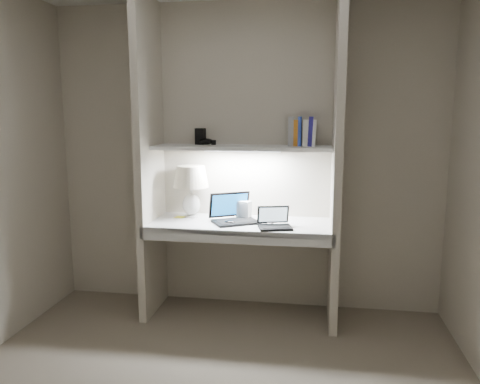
% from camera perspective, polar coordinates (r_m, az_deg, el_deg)
% --- Properties ---
extents(back_wall, '(3.20, 0.01, 2.50)m').
position_cam_1_polar(back_wall, '(3.88, 0.68, 4.14)').
color(back_wall, beige).
rests_on(back_wall, floor).
extents(alcove_panel_left, '(0.06, 0.55, 2.50)m').
position_cam_1_polar(alcove_panel_left, '(3.79, -10.95, 3.84)').
color(alcove_panel_left, beige).
rests_on(alcove_panel_left, floor).
extents(alcove_panel_right, '(0.06, 0.55, 2.50)m').
position_cam_1_polar(alcove_panel_right, '(3.57, 11.73, 3.47)').
color(alcove_panel_right, beige).
rests_on(alcove_panel_right, floor).
extents(desk, '(1.40, 0.55, 0.04)m').
position_cam_1_polar(desk, '(3.69, 0.05, -4.01)').
color(desk, white).
rests_on(desk, alcove_panel_left).
extents(desk_apron, '(1.46, 0.03, 0.10)m').
position_cam_1_polar(desk_apron, '(3.45, -0.62, -5.50)').
color(desk_apron, silver).
rests_on(desk_apron, desk).
extents(shelf, '(1.40, 0.36, 0.03)m').
position_cam_1_polar(shelf, '(3.69, 0.28, 5.42)').
color(shelf, silver).
rests_on(shelf, back_wall).
extents(strip_light, '(0.60, 0.04, 0.02)m').
position_cam_1_polar(strip_light, '(3.69, 0.28, 5.08)').
color(strip_light, white).
rests_on(strip_light, shelf).
extents(table_lamp, '(0.29, 0.29, 0.43)m').
position_cam_1_polar(table_lamp, '(3.84, -5.99, 1.14)').
color(table_lamp, white).
rests_on(table_lamp, desk).
extents(laptop_main, '(0.43, 0.42, 0.23)m').
position_cam_1_polar(laptop_main, '(3.70, -0.84, -2.85)').
color(laptop_main, black).
rests_on(laptop_main, desk).
extents(laptop_netbook, '(0.28, 0.26, 0.16)m').
position_cam_1_polar(laptop_netbook, '(3.52, 4.21, -3.75)').
color(laptop_netbook, black).
rests_on(laptop_netbook, desk).
extents(speaker, '(0.13, 0.11, 0.15)m').
position_cam_1_polar(speaker, '(3.79, 0.49, -2.20)').
color(speaker, silver).
rests_on(speaker, desk).
extents(mouse, '(0.09, 0.06, 0.03)m').
position_cam_1_polar(mouse, '(3.61, -1.23, -3.75)').
color(mouse, black).
rests_on(mouse, desk).
extents(cable_coil, '(0.14, 0.14, 0.01)m').
position_cam_1_polar(cable_coil, '(3.65, 3.26, -3.77)').
color(cable_coil, black).
rests_on(cable_coil, desk).
extents(sticky_note, '(0.09, 0.09, 0.00)m').
position_cam_1_polar(sticky_note, '(3.90, -7.35, -3.05)').
color(sticky_note, '#FEFF35').
rests_on(sticky_note, desk).
extents(book_row, '(0.22, 0.15, 0.23)m').
position_cam_1_polar(book_row, '(3.71, 7.57, 7.26)').
color(book_row, white).
rests_on(book_row, shelf).
extents(shelf_box, '(0.08, 0.07, 0.13)m').
position_cam_1_polar(shelf_box, '(3.85, -4.85, 6.77)').
color(shelf_box, black).
rests_on(shelf_box, shelf).
extents(shelf_gadget, '(0.14, 0.12, 0.05)m').
position_cam_1_polar(shelf_gadget, '(3.82, -4.19, 6.17)').
color(shelf_gadget, black).
rests_on(shelf_gadget, shelf).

